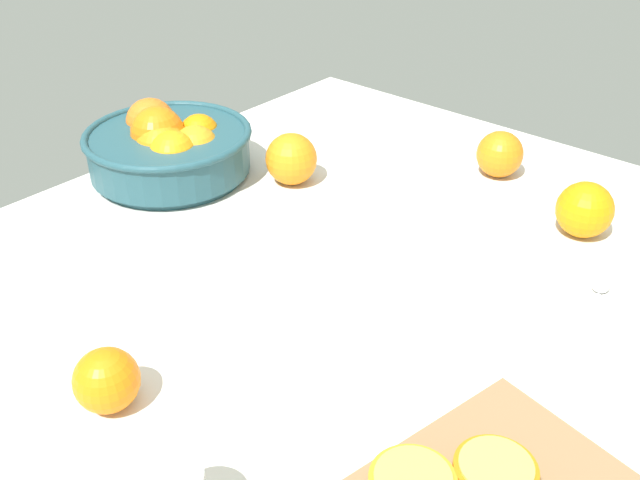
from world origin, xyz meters
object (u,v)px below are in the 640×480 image
Objects in this scene: loose_orange_2 at (291,159)px; loose_orange_3 at (585,210)px; fruit_bowl at (169,147)px; loose_orange_4 at (500,154)px; orange_half_1 at (494,479)px; loose_orange_1 at (107,380)px; spoon at (597,299)px.

loose_orange_2 reaches higher than loose_orange_3.
fruit_bowl reaches higher than loose_orange_3.
loose_orange_4 is (24.21, -24.14, -0.37)cm from loose_orange_2.
loose_orange_2 reaches higher than orange_half_1.
fruit_bowl is 3.97× the size of loose_orange_1.
loose_orange_4 is (8.99, 18.30, -0.22)cm from loose_orange_3.
spoon is (-23.12, -26.70, -3.38)cm from loose_orange_4.
loose_orange_4 is 0.54× the size of spoon.
loose_orange_3 is 1.06× the size of loose_orange_4.
spoon is at bearing -149.28° from loose_orange_3.
loose_orange_4 is (58.83, 31.69, 0.24)cm from orange_half_1.
fruit_bowl is at bearing 72.10° from orange_half_1.
loose_orange_3 is (15.22, -42.45, -0.16)cm from loose_orange_2.
orange_half_1 is 36.20cm from spoon.
loose_orange_3 is at bearing -19.39° from loose_orange_1.
loose_orange_2 is (11.16, -16.82, -0.87)cm from fruit_bowl.
loose_orange_2 is at bearing 58.20° from orange_half_1.
loose_orange_2 is at bearing 21.92° from loose_orange_1.
orange_half_1 is 38.88cm from loose_orange_1.
loose_orange_4 is at bearing -44.92° from loose_orange_2.
loose_orange_3 is (26.37, -59.27, -1.03)cm from fruit_bowl.
spoon is (-14.13, -8.39, -3.59)cm from loose_orange_3.
loose_orange_1 is (-14.55, 36.05, -0.15)cm from orange_half_1.
loose_orange_3 reaches higher than orange_half_1.
orange_half_1 is 0.96× the size of loose_orange_4.
loose_orange_2 is at bearing 135.08° from loose_orange_4.
spoon is at bearing -130.89° from loose_orange_4.
fruit_bowl is 52.80cm from loose_orange_1.
loose_orange_2 is 45.09cm from loose_orange_3.
loose_orange_2 reaches higher than loose_orange_4.
loose_orange_2 is 34.19cm from loose_orange_4.
loose_orange_3 is at bearing -116.17° from loose_orange_4.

